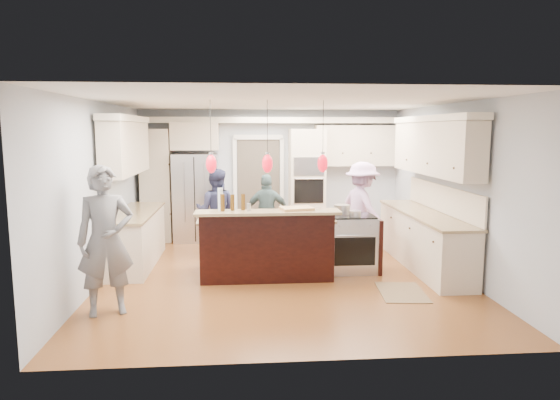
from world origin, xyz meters
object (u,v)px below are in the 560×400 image
(person_bar_end, at_px, (106,241))
(person_far_left, at_px, (216,211))
(refrigerator, at_px, (196,197))
(island_range, at_px, (352,243))
(kitchen_island, at_px, (266,244))

(person_bar_end, distance_m, person_far_left, 3.33)
(refrigerator, distance_m, island_range, 3.71)
(refrigerator, height_order, person_far_left, refrigerator)
(person_far_left, bearing_deg, person_bar_end, 76.43)
(person_far_left, bearing_deg, island_range, 154.88)
(kitchen_island, height_order, island_range, kitchen_island)
(kitchen_island, bearing_deg, island_range, 3.12)
(kitchen_island, distance_m, person_far_left, 1.78)
(refrigerator, bearing_deg, person_far_left, -66.60)
(person_bar_end, relative_size, person_far_left, 1.18)
(refrigerator, distance_m, person_far_left, 1.14)
(person_bar_end, xyz_separation_m, person_far_left, (1.20, 3.10, -0.14))
(island_range, height_order, person_bar_end, person_bar_end)
(kitchen_island, distance_m, person_bar_end, 2.62)
(refrigerator, xyz_separation_m, person_far_left, (0.45, -1.04, -0.11))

